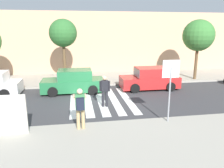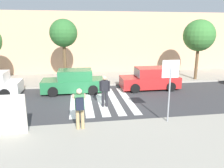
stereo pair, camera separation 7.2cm
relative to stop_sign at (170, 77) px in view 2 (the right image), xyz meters
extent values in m
plane|color=#38383A|center=(-2.58, 3.62, -2.16)|extent=(120.00, 120.00, 0.00)
cube|color=#9E998C|center=(-2.58, -2.58, -2.09)|extent=(60.00, 6.00, 0.14)
cube|color=#9E998C|center=(-2.58, 9.62, -2.09)|extent=(60.00, 4.80, 0.14)
cube|color=tan|center=(-2.58, 14.02, 0.73)|extent=(56.00, 4.00, 5.78)
cube|color=silver|center=(-4.18, 3.82, -2.15)|extent=(0.44, 5.20, 0.01)
cube|color=silver|center=(-3.38, 3.82, -2.15)|extent=(0.44, 5.20, 0.01)
cube|color=silver|center=(-2.58, 3.82, -2.15)|extent=(0.44, 5.20, 0.01)
cube|color=silver|center=(-1.78, 3.82, -2.15)|extent=(0.44, 5.20, 0.01)
cube|color=silver|center=(-0.98, 3.82, -2.15)|extent=(0.44, 5.20, 0.01)
cylinder|color=gray|center=(0.00, -0.01, -0.80)|extent=(0.07, 0.07, 2.43)
cube|color=white|center=(0.00, 0.00, 0.37)|extent=(0.76, 0.03, 0.76)
cube|color=red|center=(0.00, 0.02, 0.37)|extent=(0.66, 0.02, 0.66)
cylinder|color=tan|center=(-3.98, -0.15, -1.58)|extent=(0.15, 0.15, 0.88)
cylinder|color=tan|center=(-3.78, -0.15, -1.58)|extent=(0.15, 0.15, 0.88)
cube|color=#3D844C|center=(-3.88, -0.15, -0.84)|extent=(0.38, 0.25, 0.60)
sphere|color=beige|center=(-3.88, -0.15, -0.41)|extent=(0.23, 0.23, 0.23)
cylinder|color=beige|center=(-4.12, 0.07, -0.70)|extent=(0.11, 0.58, 0.10)
cylinder|color=beige|center=(-3.64, 0.08, -0.70)|extent=(0.11, 0.58, 0.10)
cube|color=black|center=(-3.89, 0.25, -0.67)|extent=(0.14, 0.10, 0.10)
cube|color=black|center=(-3.87, -0.38, -0.86)|extent=(0.32, 0.21, 0.48)
cylinder|color=#232328|center=(-2.59, 2.76, -1.72)|extent=(0.15, 0.15, 0.88)
cylinder|color=#232328|center=(-2.39, 2.75, -1.72)|extent=(0.15, 0.15, 0.88)
cube|color=black|center=(-2.49, 2.76, -0.98)|extent=(0.40, 0.28, 0.60)
sphere|color=tan|center=(-2.49, 2.76, -0.55)|extent=(0.23, 0.23, 0.23)
cylinder|color=black|center=(-2.73, 2.78, -1.00)|extent=(0.10, 0.10, 0.58)
cylinder|color=black|center=(-2.25, 2.73, -1.00)|extent=(0.10, 0.10, 0.58)
cube|color=slate|center=(-8.52, 5.92, -0.93)|extent=(0.10, 1.50, 0.51)
cylinder|color=black|center=(-8.37, 5.07, -1.84)|extent=(0.64, 0.22, 0.64)
cylinder|color=black|center=(-8.37, 6.77, -1.84)|extent=(0.64, 0.22, 0.64)
cube|color=#236B3D|center=(-4.23, 5.92, -1.63)|extent=(4.10, 1.70, 0.76)
cube|color=#236B3D|center=(-4.08, 5.92, -0.93)|extent=(2.20, 1.56, 0.64)
cube|color=slate|center=(-5.15, 5.92, -0.93)|extent=(0.10, 1.50, 0.54)
cube|color=slate|center=(-3.11, 5.92, -0.93)|extent=(0.10, 1.50, 0.51)
cylinder|color=black|center=(-5.50, 5.07, -1.84)|extent=(0.64, 0.22, 0.64)
cylinder|color=black|center=(-5.50, 6.77, -1.84)|extent=(0.64, 0.22, 0.64)
cylinder|color=black|center=(-2.96, 5.07, -1.84)|extent=(0.64, 0.22, 0.64)
cylinder|color=black|center=(-2.96, 6.77, -1.84)|extent=(0.64, 0.22, 0.64)
cube|color=red|center=(1.13, 5.92, -1.63)|extent=(4.10, 1.70, 0.76)
cube|color=red|center=(1.28, 5.92, -0.93)|extent=(2.20, 1.56, 0.64)
cube|color=slate|center=(0.21, 5.92, -0.93)|extent=(0.10, 1.50, 0.54)
cube|color=slate|center=(2.25, 5.92, -0.93)|extent=(0.10, 1.50, 0.51)
cylinder|color=black|center=(-0.14, 5.07, -1.84)|extent=(0.64, 0.22, 0.64)
cylinder|color=black|center=(-0.14, 6.77, -1.84)|extent=(0.64, 0.22, 0.64)
cylinder|color=black|center=(2.40, 5.07, -1.84)|extent=(0.64, 0.22, 0.64)
cylinder|color=black|center=(2.40, 6.77, -1.84)|extent=(0.64, 0.22, 0.64)
cylinder|color=brown|center=(-4.84, 8.45, -0.45)|extent=(0.24, 0.24, 3.14)
sphere|color=#2D662D|center=(-4.84, 8.45, 1.74)|extent=(2.07, 2.07, 2.07)
cylinder|color=brown|center=(5.76, 7.82, -0.61)|extent=(0.24, 0.24, 2.81)
sphere|color=#387533|center=(5.76, 7.82, 1.54)|extent=(2.50, 2.50, 2.50)
cube|color=beige|center=(-6.50, -0.19, -1.22)|extent=(1.10, 0.10, 1.60)
cube|color=#5199B2|center=(-6.50, -0.13, -1.22)|extent=(0.96, 0.02, 1.46)
camera|label=1|loc=(-3.98, -8.61, 1.98)|focal=35.00mm
camera|label=2|loc=(-3.91, -8.62, 1.98)|focal=35.00mm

